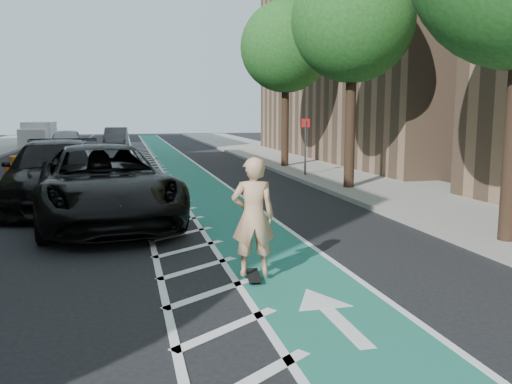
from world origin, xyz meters
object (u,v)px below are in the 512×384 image
object	(u,v)px
skateboarder	(253,217)
barrel_a	(46,187)
suv_near	(102,184)
suv_far	(56,174)

from	to	relation	value
skateboarder	barrel_a	xyz separation A→B (m)	(-4.50, 9.88, -0.69)
suv_near	barrel_a	distance (m)	4.73
skateboarder	suv_near	distance (m)	6.16
suv_far	barrel_a	distance (m)	1.68
suv_near	suv_far	world-z (taller)	suv_near
skateboarder	barrel_a	bearing A→B (deg)	-57.73
skateboarder	suv_near	world-z (taller)	skateboarder
barrel_a	skateboarder	bearing A→B (deg)	-65.52
suv_near	suv_far	bearing A→B (deg)	109.27
skateboarder	suv_far	size ratio (longest dim) A/B	0.30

